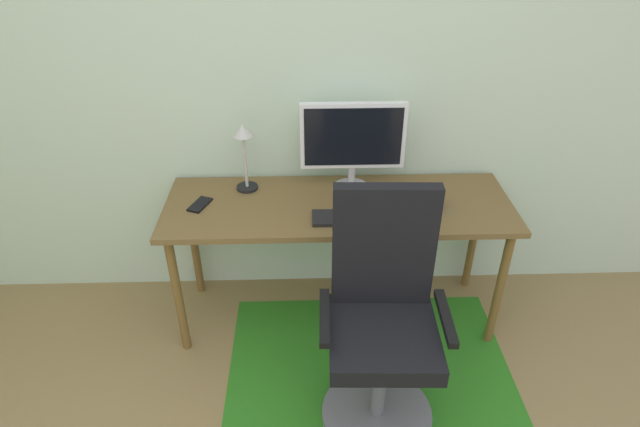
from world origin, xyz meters
The scene contains 10 objects.
wall_back centered at (0.00, 2.20, 1.30)m, with size 6.00×0.10×2.60m, color silver.
area_rug centered at (0.30, 1.24, 0.00)m, with size 1.41×1.42×0.01m, color #2A761C.
desk centered at (0.15, 1.84, 0.66)m, with size 1.72×0.58×0.73m.
monitor centered at (0.23, 1.99, 1.01)m, with size 0.52×0.18×0.46m.
keyboard centered at (0.23, 1.69, 0.74)m, with size 0.43×0.13×0.02m, color black.
computer_mouse centered at (0.51, 1.71, 0.75)m, with size 0.06×0.10×0.03m, color white.
coffee_cup centered at (0.62, 1.77, 0.78)m, with size 0.07×0.07×0.10m, color navy.
cell_phone centered at (-0.53, 1.84, 0.74)m, with size 0.07×0.14×0.01m, color black.
desk_lamp centered at (-0.31, 2.00, 0.98)m, with size 0.11×0.11×0.36m.
office_chair centered at (0.30, 1.20, 0.47)m, with size 0.53×0.50×1.11m.
Camera 1 is at (-0.01, -0.40, 2.09)m, focal length 29.70 mm.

